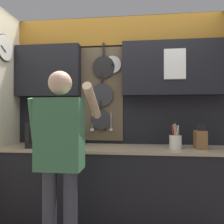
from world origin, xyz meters
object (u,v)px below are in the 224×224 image
object	(u,v)px
microwave	(52,134)
person	(60,149)
utensil_crock	(175,141)
knife_block	(200,139)

from	to	relation	value
microwave	person	bearing A→B (deg)	-62.75
utensil_crock	person	distance (m)	1.25
microwave	utensil_crock	bearing A→B (deg)	0.08
microwave	knife_block	world-z (taller)	microwave
microwave	person	size ratio (longest dim) A/B	0.28
knife_block	person	size ratio (longest dim) A/B	0.17
microwave	utensil_crock	xyz separation A→B (m)	(1.40, 0.00, -0.06)
microwave	utensil_crock	size ratio (longest dim) A/B	1.49
knife_block	utensil_crock	world-z (taller)	utensil_crock
knife_block	person	world-z (taller)	person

